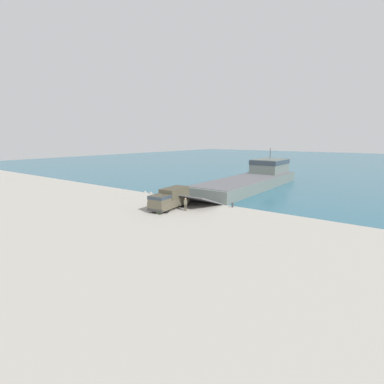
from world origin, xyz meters
The scene contains 10 objects.
ground_plane centered at (0.00, 0.00, 0.00)m, with size 240.00×240.00×0.00m, color #9E998E.
water_surface centered at (0.00, 93.87, 0.00)m, with size 240.00×180.00×0.01m, color #285B70.
landing_craft centered at (-2.67, 22.80, 1.80)m, with size 9.20×38.49×7.54m.
military_truck centered at (-3.54, -2.94, 1.48)m, with size 3.34×7.55×2.85m.
soldier_on_ramp centered at (-0.95, -2.63, 1.05)m, with size 0.48×0.48×1.81m.
moored_boat_a centered at (-18.16, 61.03, 0.48)m, with size 6.31×7.35×1.44m.
mooring_bollard centered at (3.25, 3.09, 0.40)m, with size 0.30×0.30×0.75m.
cargo_crate centered at (-2.72, -5.93, 0.36)m, with size 0.71×0.85×0.71m, color #3D4C33.
shoreline_rock_a centered at (-15.44, 3.79, 0.00)m, with size 0.57×0.57×0.57m, color gray.
shoreline_rock_b centered at (-13.80, 3.58, 0.00)m, with size 0.68×0.68×0.68m, color gray.
Camera 1 is at (23.98, -34.33, 10.05)m, focal length 28.00 mm.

